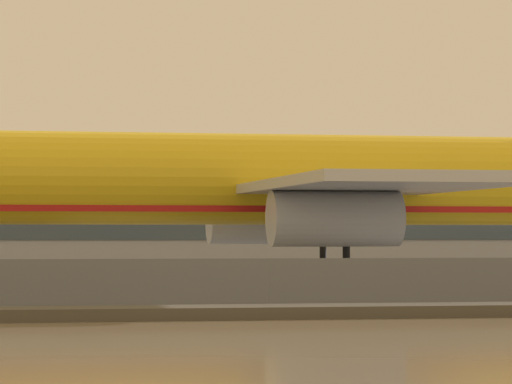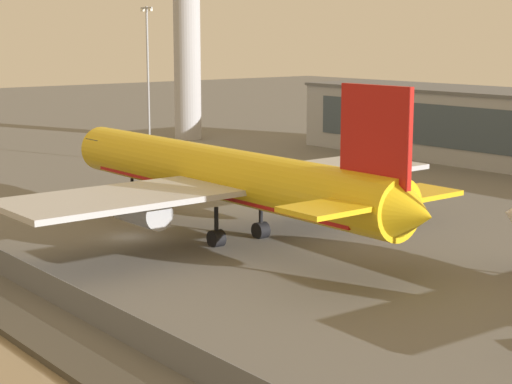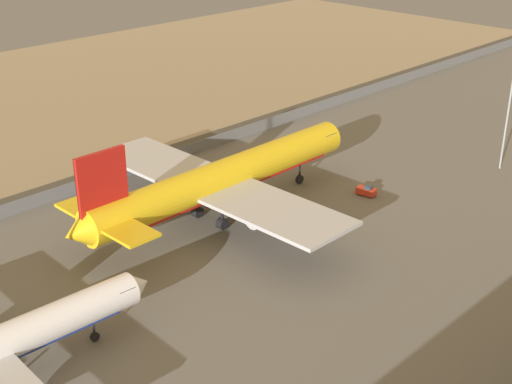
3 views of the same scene
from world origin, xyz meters
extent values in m
plane|color=#66635E|center=(0.00, 0.00, 0.00)|extent=(500.00, 500.00, 0.00)
cube|color=#474238|center=(0.00, -20.50, 0.25)|extent=(320.00, 3.00, 0.50)
cube|color=slate|center=(0.00, -16.00, 1.16)|extent=(280.00, 0.08, 2.32)
cylinder|color=slate|center=(0.00, -16.00, 1.16)|extent=(0.10, 0.10, 2.32)
cylinder|color=yellow|center=(5.25, 7.66, 6.62)|extent=(49.64, 5.65, 5.40)
cube|color=red|center=(5.25, 7.66, 5.13)|extent=(42.19, 4.53, 0.97)
cube|color=#B7BABF|center=(7.79, -4.23, 5.94)|extent=(11.03, 23.87, 0.54)
cube|color=#B7BABF|center=(7.67, 19.58, 5.94)|extent=(11.03, 23.87, 0.54)
cylinder|color=#B7BABF|center=(6.29, -2.34, 4.19)|extent=(6.96, 3.01, 2.97)
cylinder|color=#B7BABF|center=(6.19, 17.67, 4.19)|extent=(6.96, 3.01, 2.97)
cylinder|color=black|center=(8.74, 4.84, 2.34)|extent=(0.43, 0.43, 3.16)
cylinder|color=black|center=(8.74, 4.84, 0.76)|extent=(1.75, 1.22, 1.74)
cylinder|color=black|center=(8.71, 10.51, 2.34)|extent=(0.43, 0.43, 3.16)
cylinder|color=black|center=(8.71, 10.51, 0.76)|extent=(1.75, 1.22, 1.74)
cube|color=#9EA3AD|center=(13.84, 73.45, 5.64)|extent=(117.21, 17.37, 11.28)
cube|color=#3D4C5B|center=(13.84, 64.68, 6.20)|extent=(107.83, 0.16, 6.77)
cube|color=#5B5E63|center=(13.84, 73.45, 11.53)|extent=(117.81, 17.97, 0.50)
camera|label=1|loc=(-12.74, -79.27, 3.37)|focal=105.00mm
camera|label=2|loc=(75.56, -43.41, 20.63)|focal=60.00mm
camera|label=3|loc=(73.08, 81.48, 49.30)|focal=50.00mm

